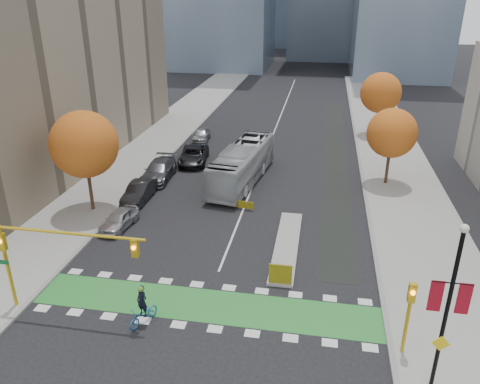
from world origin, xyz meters
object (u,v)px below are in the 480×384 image
at_px(tree_east_near, 392,133).
at_px(tree_east_far, 381,93).
at_px(tree_west, 84,144).
at_px(parked_car_a, 119,219).
at_px(traffic_signal_west, 47,249).
at_px(cyclist, 143,311).
at_px(bus, 242,164).
at_px(parked_car_d, 194,155).
at_px(hazard_board, 280,274).
at_px(parked_car_b, 139,192).
at_px(traffic_signal_east, 409,308).
at_px(parked_car_c, 159,170).
at_px(parked_car_e, 201,135).

distance_m(tree_east_near, tree_east_far, 16.01).
xyz_separation_m(tree_west, parked_car_a, (3.35, -2.45, -4.92)).
relative_size(tree_east_near, traffic_signal_west, 0.83).
distance_m(cyclist, parked_car_a, 11.67).
distance_m(bus, parked_car_d, 7.28).
relative_size(hazard_board, tree_east_near, 0.20).
xyz_separation_m(tree_west, bus, (10.86, 8.30, -3.88)).
relative_size(tree_west, parked_car_b, 1.72).
bearing_deg(traffic_signal_east, tree_west, 150.93).
height_order(tree_east_near, tree_east_far, tree_east_far).
distance_m(tree_east_far, parked_car_a, 35.74).
height_order(traffic_signal_west, parked_car_d, traffic_signal_west).
height_order(parked_car_a, parked_car_b, parked_car_b).
xyz_separation_m(parked_car_c, parked_car_e, (0.91, 12.45, -0.10)).
xyz_separation_m(tree_west, traffic_signal_west, (4.07, -12.51, -1.58)).
height_order(traffic_signal_east, parked_car_e, traffic_signal_east).
height_order(tree_west, parked_car_d, tree_west).
bearing_deg(parked_car_b, parked_car_c, 90.13).
xyz_separation_m(tree_east_near, parked_car_c, (-21.00, -2.45, -4.01)).
height_order(tree_east_far, parked_car_d, tree_east_far).
bearing_deg(parked_car_d, parked_car_b, -109.11).
bearing_deg(hazard_board, tree_east_near, 65.80).
distance_m(hazard_board, parked_car_e, 30.31).
relative_size(parked_car_b, parked_car_d, 0.81).
distance_m(traffic_signal_west, cyclist, 6.02).
bearing_deg(parked_car_c, traffic_signal_west, -89.56).
relative_size(cyclist, parked_car_c, 0.40).
distance_m(traffic_signal_west, parked_car_c, 20.34).
bearing_deg(parked_car_b, tree_east_near, 19.66).
height_order(hazard_board, traffic_signal_west, traffic_signal_west).
distance_m(traffic_signal_east, parked_car_a, 21.73).
bearing_deg(parked_car_c, parked_car_a, -90.63).
xyz_separation_m(traffic_signal_west, parked_car_e, (-0.16, 32.51, -3.28)).
relative_size(tree_west, parked_car_c, 1.39).
bearing_deg(parked_car_c, cyclist, -75.68).
distance_m(tree_east_far, cyclist, 41.77).
bearing_deg(parked_car_c, tree_east_near, 4.04).
distance_m(traffic_signal_west, parked_car_e, 32.68).
xyz_separation_m(hazard_board, parked_car_a, (-12.65, 5.35, -0.11)).
height_order(hazard_board, tree_west, tree_west).
bearing_deg(parked_car_e, parked_car_d, -87.55).
height_order(traffic_signal_west, cyclist, traffic_signal_west).
bearing_deg(parked_car_a, parked_car_c, 98.37).
relative_size(bus, parked_car_c, 2.12).
bearing_deg(parked_car_d, cyclist, -88.42).
distance_m(parked_car_a, parked_car_d, 15.09).
bearing_deg(traffic_signal_east, parked_car_a, 152.29).
bearing_deg(traffic_signal_west, tree_east_far, 62.05).
xyz_separation_m(cyclist, parked_car_e, (-5.22, 32.59, -0.02)).
height_order(tree_east_far, parked_car_b, tree_east_far).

